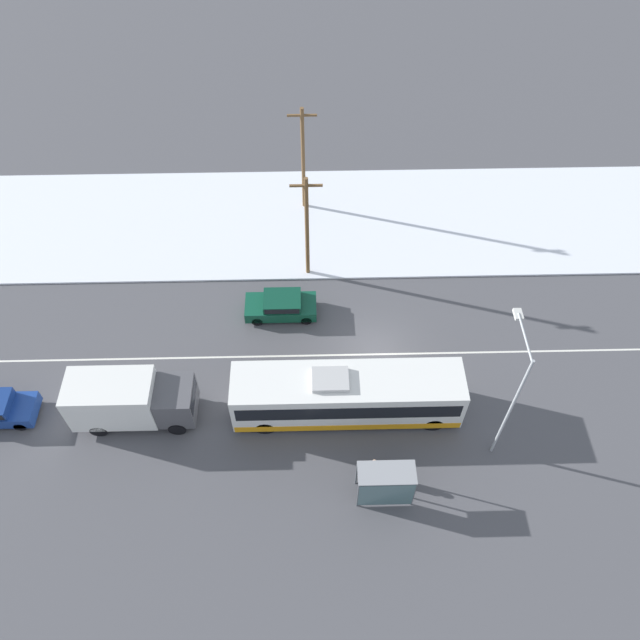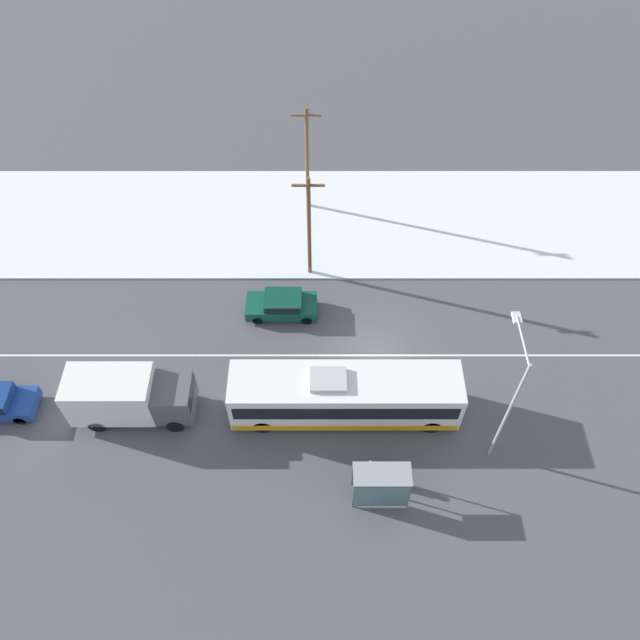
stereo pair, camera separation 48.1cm
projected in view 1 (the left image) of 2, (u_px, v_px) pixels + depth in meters
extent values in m
plane|color=#4C4C51|center=(375.00, 354.00, 35.11)|extent=(120.00, 120.00, 0.00)
cube|color=silver|center=(362.00, 220.00, 41.83)|extent=(80.00, 10.40, 0.12)
cube|color=silver|center=(375.00, 354.00, 35.11)|extent=(60.00, 0.12, 0.00)
cube|color=white|center=(347.00, 395.00, 31.59)|extent=(11.62, 2.55, 2.68)
cube|color=black|center=(347.00, 391.00, 31.34)|extent=(11.15, 2.57, 1.02)
cube|color=orange|center=(346.00, 406.00, 32.46)|extent=(11.50, 2.57, 0.48)
cube|color=#B2B2B2|center=(330.00, 379.00, 30.44)|extent=(1.80, 1.40, 0.24)
cylinder|color=black|center=(434.00, 423.00, 31.83)|extent=(1.00, 0.28, 1.00)
cylinder|color=black|center=(428.00, 386.00, 33.23)|extent=(1.00, 0.28, 1.00)
cylinder|color=black|center=(265.00, 427.00, 31.71)|extent=(1.00, 0.28, 1.00)
cylinder|color=black|center=(266.00, 389.00, 33.11)|extent=(1.00, 0.28, 1.00)
cube|color=silver|center=(113.00, 399.00, 31.25)|extent=(4.32, 2.30, 2.58)
cube|color=#4C4C51|center=(176.00, 400.00, 31.52)|extent=(1.90, 2.18, 2.01)
cube|color=black|center=(193.00, 396.00, 31.22)|extent=(0.06, 1.95, 0.88)
cylinder|color=black|center=(177.00, 428.00, 31.71)|extent=(0.90, 0.26, 0.90)
cylinder|color=black|center=(182.00, 394.00, 32.98)|extent=(0.90, 0.26, 0.90)
cylinder|color=black|center=(99.00, 430.00, 31.66)|extent=(0.90, 0.26, 0.90)
cylinder|color=black|center=(107.00, 395.00, 32.92)|extent=(0.90, 0.26, 0.90)
cube|color=#0F4733|center=(281.00, 307.00, 36.50)|extent=(4.15, 1.80, 0.70)
cube|color=#0D3C2B|center=(282.00, 301.00, 36.04)|extent=(2.16, 1.66, 0.48)
cube|color=black|center=(282.00, 301.00, 36.03)|extent=(1.99, 1.69, 0.38)
cylinder|color=black|center=(257.00, 321.00, 36.19)|extent=(0.64, 0.22, 0.64)
cylinder|color=black|center=(258.00, 300.00, 37.17)|extent=(0.64, 0.22, 0.64)
cylinder|color=black|center=(306.00, 320.00, 36.23)|extent=(0.64, 0.22, 0.64)
cylinder|color=black|center=(306.00, 299.00, 37.21)|extent=(0.64, 0.22, 0.64)
cylinder|color=black|center=(20.00, 426.00, 31.95)|extent=(0.64, 0.22, 0.64)
cylinder|color=black|center=(29.00, 399.00, 32.93)|extent=(0.64, 0.22, 0.64)
cylinder|color=#23232D|center=(370.00, 473.00, 30.27)|extent=(0.12, 0.12, 0.79)
cylinder|color=#23232D|center=(375.00, 473.00, 30.27)|extent=(0.12, 0.12, 0.79)
cube|color=brown|center=(374.00, 467.00, 29.70)|extent=(0.41, 0.22, 0.65)
sphere|color=tan|center=(375.00, 462.00, 29.33)|extent=(0.28, 0.28, 0.28)
cylinder|color=brown|center=(369.00, 467.00, 29.72)|extent=(0.10, 0.10, 0.62)
cylinder|color=brown|center=(379.00, 467.00, 29.73)|extent=(0.10, 0.10, 0.62)
cube|color=gray|center=(387.00, 473.00, 28.17)|extent=(2.66, 1.20, 0.06)
cube|color=slate|center=(386.00, 495.00, 28.74)|extent=(2.56, 0.04, 2.16)
cylinder|color=#474C51|center=(357.00, 473.00, 29.45)|extent=(0.08, 0.08, 2.34)
cylinder|color=#474C51|center=(411.00, 472.00, 29.48)|extent=(0.08, 0.08, 2.34)
cylinder|color=#474C51|center=(358.00, 496.00, 28.75)|extent=(0.08, 0.08, 2.34)
cylinder|color=#474C51|center=(414.00, 494.00, 28.79)|extent=(0.08, 0.08, 2.34)
cylinder|color=#9EA3A8|center=(510.00, 410.00, 28.32)|extent=(0.14, 0.14, 7.97)
cylinder|color=#9EA3A8|center=(525.00, 337.00, 26.11)|extent=(0.10, 2.59, 0.10)
cube|color=silver|center=(518.00, 314.00, 26.96)|extent=(0.36, 0.60, 0.16)
cylinder|color=brown|center=(307.00, 229.00, 36.03)|extent=(0.24, 0.24, 7.44)
cube|color=brown|center=(306.00, 186.00, 33.50)|extent=(1.80, 0.12, 0.12)
cylinder|color=brown|center=(303.00, 161.00, 39.77)|extent=(0.24, 0.24, 7.65)
cube|color=brown|center=(302.00, 115.00, 37.16)|extent=(1.80, 0.12, 0.12)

